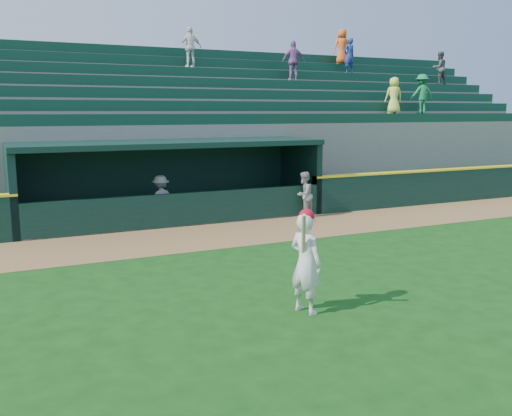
% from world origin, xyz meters
% --- Properties ---
extents(ground, '(120.00, 120.00, 0.00)m').
position_xyz_m(ground, '(0.00, 0.00, 0.00)').
color(ground, '#134310').
rests_on(ground, ground).
extents(warning_track, '(40.00, 3.00, 0.01)m').
position_xyz_m(warning_track, '(0.00, 4.90, 0.01)').
color(warning_track, olive).
rests_on(warning_track, ground).
extents(field_wall_right, '(15.50, 0.30, 1.20)m').
position_xyz_m(field_wall_right, '(12.25, 6.55, 0.60)').
color(field_wall_right, black).
rests_on(field_wall_right, ground).
extents(wall_stripe_right, '(15.50, 0.32, 0.06)m').
position_xyz_m(wall_stripe_right, '(12.25, 6.55, 1.23)').
color(wall_stripe_right, yellow).
rests_on(wall_stripe_right, field_wall_right).
extents(dugout_player_front, '(0.90, 0.85, 1.47)m').
position_xyz_m(dugout_player_front, '(3.92, 6.23, 0.73)').
color(dugout_player_front, gray).
rests_on(dugout_player_front, ground).
extents(dugout_player_inside, '(1.02, 0.67, 1.47)m').
position_xyz_m(dugout_player_inside, '(-0.49, 7.20, 0.73)').
color(dugout_player_inside, '#979792').
rests_on(dugout_player_inside, ground).
extents(dugout, '(9.40, 2.80, 2.46)m').
position_xyz_m(dugout, '(0.00, 8.00, 1.36)').
color(dugout, slate).
rests_on(dugout, ground).
extents(stands, '(34.50, 6.31, 7.53)m').
position_xyz_m(stands, '(0.02, 12.57, 2.40)').
color(stands, slate).
rests_on(stands, ground).
extents(batter_at_plate, '(0.63, 0.81, 1.79)m').
position_xyz_m(batter_at_plate, '(-0.50, -1.36, 0.89)').
color(batter_at_plate, silver).
rests_on(batter_at_plate, ground).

